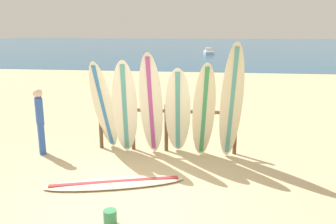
% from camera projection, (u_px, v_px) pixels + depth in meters
% --- Properties ---
extents(ground_plane, '(120.00, 120.00, 0.00)m').
position_uv_depth(ground_plane, '(126.00, 198.00, 5.99)').
color(ground_plane, '#D3BC8C').
extents(ocean_water, '(120.00, 80.00, 0.01)m').
position_uv_depth(ocean_water, '(207.00, 45.00, 61.88)').
color(ocean_water, '#1E5984').
rests_on(ocean_water, ground).
extents(surfboard_rack, '(3.30, 0.09, 1.13)m').
position_uv_depth(surfboard_rack, '(166.00, 123.00, 8.16)').
color(surfboard_rack, brown).
rests_on(surfboard_rack, ground).
extents(surfboard_leaning_far_left, '(0.62, 0.98, 2.19)m').
position_uv_depth(surfboard_leaning_far_left, '(104.00, 107.00, 7.99)').
color(surfboard_leaning_far_left, silver).
rests_on(surfboard_leaning_far_left, ground).
extents(surfboard_leaning_left, '(0.66, 0.76, 2.22)m').
position_uv_depth(surfboard_leaning_left, '(125.00, 108.00, 7.78)').
color(surfboard_leaning_left, white).
rests_on(surfboard_leaning_left, ground).
extents(surfboard_leaning_center_left, '(0.57, 0.62, 2.38)m').
position_uv_depth(surfboard_leaning_center_left, '(151.00, 105.00, 7.75)').
color(surfboard_leaning_center_left, silver).
rests_on(surfboard_leaning_center_left, ground).
extents(surfboard_leaning_center, '(0.63, 0.79, 2.06)m').
position_uv_depth(surfboard_leaning_center, '(178.00, 112.00, 7.80)').
color(surfboard_leaning_center, white).
rests_on(surfboard_leaning_center, ground).
extents(surfboard_leaning_center_right, '(0.61, 0.74, 2.19)m').
position_uv_depth(surfboard_leaning_center_right, '(204.00, 111.00, 7.54)').
color(surfboard_leaning_center_right, beige).
rests_on(surfboard_leaning_center_right, ground).
extents(surfboard_leaning_right, '(0.60, 0.72, 2.61)m').
position_uv_depth(surfboard_leaning_right, '(231.00, 103.00, 7.43)').
color(surfboard_leaning_right, beige).
rests_on(surfboard_leaning_right, ground).
extents(surfboard_lying_on_sand, '(2.65, 1.28, 0.08)m').
position_uv_depth(surfboard_lying_on_sand, '(115.00, 183.00, 6.49)').
color(surfboard_lying_on_sand, beige).
rests_on(surfboard_lying_on_sand, ground).
extents(beachgoer_standing, '(0.27, 0.29, 1.54)m').
position_uv_depth(beachgoer_standing, '(40.00, 119.00, 7.92)').
color(beachgoer_standing, '#3359B2').
rests_on(beachgoer_standing, ground).
extents(small_boat_offshore, '(1.25, 2.87, 0.71)m').
position_uv_depth(small_boat_offshore, '(208.00, 52.00, 39.99)').
color(small_boat_offshore, silver).
rests_on(small_boat_offshore, ocean_water).
extents(sand_bucket, '(0.20, 0.20, 0.22)m').
position_uv_depth(sand_bucket, '(110.00, 217.00, 5.17)').
color(sand_bucket, '#388C59').
rests_on(sand_bucket, ground).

